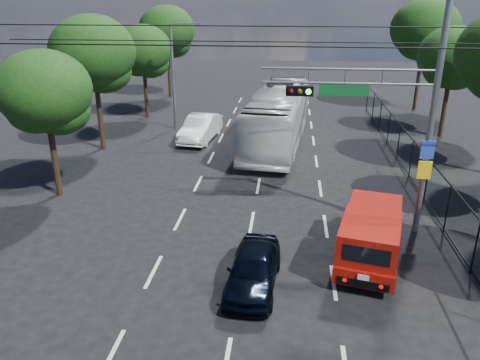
# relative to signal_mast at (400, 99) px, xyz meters

# --- Properties ---
(lane_markings) EXTENTS (6.12, 38.00, 0.01)m
(lane_markings) POSITION_rel_signal_mast_xyz_m (-5.28, 6.01, -5.24)
(lane_markings) COLOR beige
(lane_markings) RESTS_ON ground
(signal_mast) EXTENTS (6.43, 0.39, 9.50)m
(signal_mast) POSITION_rel_signal_mast_xyz_m (0.00, 0.00, 0.00)
(signal_mast) COLOR slate
(signal_mast) RESTS_ON ground
(streetlight_left) EXTENTS (2.09, 0.22, 7.08)m
(streetlight_left) POSITION_rel_signal_mast_xyz_m (-11.62, 14.01, -1.30)
(streetlight_left) COLOR slate
(streetlight_left) RESTS_ON ground
(utility_wires) EXTENTS (22.00, 5.04, 0.74)m
(utility_wires) POSITION_rel_signal_mast_xyz_m (-5.28, 0.84, 1.99)
(utility_wires) COLOR black
(utility_wires) RESTS_ON ground
(fence_right) EXTENTS (0.06, 34.03, 2.00)m
(fence_right) POSITION_rel_signal_mast_xyz_m (2.32, 4.18, -4.21)
(fence_right) COLOR black
(fence_right) RESTS_ON ground
(tree_right_d) EXTENTS (4.32, 4.32, 7.02)m
(tree_right_d) POSITION_rel_signal_mast_xyz_m (6.13, 14.03, -0.39)
(tree_right_d) COLOR black
(tree_right_d) RESTS_ON ground
(tree_right_e) EXTENTS (5.28, 5.28, 8.58)m
(tree_right_e) POSITION_rel_signal_mast_xyz_m (6.33, 22.03, 0.69)
(tree_right_e) COLOR black
(tree_right_e) RESTS_ON ground
(tree_left_b) EXTENTS (4.08, 4.08, 6.63)m
(tree_left_b) POSITION_rel_signal_mast_xyz_m (-14.47, 2.03, -0.66)
(tree_left_b) COLOR black
(tree_left_b) RESTS_ON ground
(tree_left_c) EXTENTS (4.80, 4.80, 7.80)m
(tree_left_c) POSITION_rel_signal_mast_xyz_m (-15.07, 9.03, 0.15)
(tree_left_c) COLOR black
(tree_left_c) RESTS_ON ground
(tree_left_d) EXTENTS (4.20, 4.20, 6.83)m
(tree_left_d) POSITION_rel_signal_mast_xyz_m (-14.67, 17.03, -0.52)
(tree_left_d) COLOR black
(tree_left_d) RESTS_ON ground
(tree_left_e) EXTENTS (4.92, 4.92, 7.99)m
(tree_left_e) POSITION_rel_signal_mast_xyz_m (-14.87, 25.03, 0.29)
(tree_left_e) COLOR black
(tree_left_e) RESTS_ON ground
(red_pickup) EXTENTS (2.97, 5.41, 1.92)m
(red_pickup) POSITION_rel_signal_mast_xyz_m (-0.95, -2.45, -4.22)
(red_pickup) COLOR black
(red_pickup) RESTS_ON ground
(navy_hatchback) EXTENTS (1.78, 3.90, 1.30)m
(navy_hatchback) POSITION_rel_signal_mast_xyz_m (-4.87, -4.48, -4.59)
(navy_hatchback) COLOR black
(navy_hatchback) RESTS_ON ground
(white_bus) EXTENTS (4.10, 12.50, 3.42)m
(white_bus) POSITION_rel_signal_mast_xyz_m (-4.60, 11.18, -3.53)
(white_bus) COLOR silver
(white_bus) RESTS_ON ground
(white_van) EXTENTS (2.24, 4.97, 1.58)m
(white_van) POSITION_rel_signal_mast_xyz_m (-9.53, 11.48, -4.45)
(white_van) COLOR white
(white_van) RESTS_ON ground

